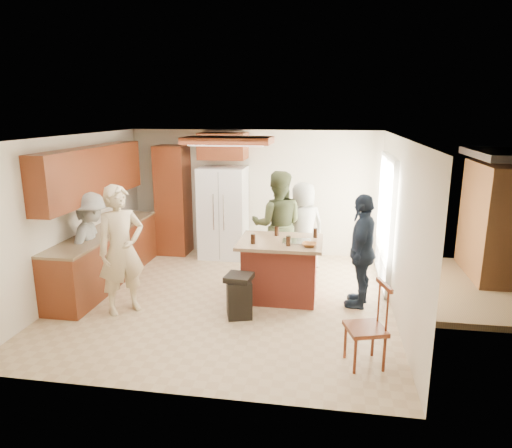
% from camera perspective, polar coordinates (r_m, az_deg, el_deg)
% --- Properties ---
extents(room_shell, '(8.00, 5.20, 5.00)m').
position_cam_1_polar(room_shell, '(8.85, 27.85, -0.72)').
color(room_shell, tan).
rests_on(room_shell, ground).
extents(person_front_left, '(0.83, 0.84, 1.87)m').
position_cam_1_polar(person_front_left, '(6.79, -16.48, -3.12)').
color(person_front_left, tan).
rests_on(person_front_left, ground).
extents(person_behind_left, '(0.97, 0.66, 1.88)m').
position_cam_1_polar(person_behind_left, '(7.89, 2.71, -0.13)').
color(person_behind_left, '#333A22').
rests_on(person_behind_left, ground).
extents(person_behind_right, '(0.95, 0.81, 1.65)m').
position_cam_1_polar(person_behind_right, '(8.25, 5.87, -0.41)').
color(person_behind_right, gray).
rests_on(person_behind_right, ground).
extents(person_side_right, '(0.72, 1.09, 1.71)m').
position_cam_1_polar(person_side_right, '(6.92, 13.12, -3.29)').
color(person_side_right, '#1A2434').
rests_on(person_side_right, ground).
extents(person_counter, '(0.61, 1.11, 1.65)m').
position_cam_1_polar(person_counter, '(7.63, -19.77, -2.40)').
color(person_counter, gray).
rests_on(person_counter, ground).
extents(left_cabinetry, '(0.64, 3.00, 2.30)m').
position_cam_1_polar(left_cabinetry, '(8.07, -18.78, -0.47)').
color(left_cabinetry, maroon).
rests_on(left_cabinetry, ground).
extents(back_wall_units, '(1.80, 0.60, 2.45)m').
position_cam_1_polar(back_wall_units, '(9.26, -8.79, 4.59)').
color(back_wall_units, maroon).
rests_on(back_wall_units, ground).
extents(refrigerator, '(0.90, 0.76, 1.80)m').
position_cam_1_polar(refrigerator, '(9.06, -4.12, 1.43)').
color(refrigerator, white).
rests_on(refrigerator, ground).
extents(kitchen_island, '(1.28, 1.03, 0.93)m').
position_cam_1_polar(kitchen_island, '(7.15, 3.05, -5.58)').
color(kitchen_island, '#A83C2B').
rests_on(kitchen_island, ground).
extents(island_items, '(0.99, 0.66, 0.15)m').
position_cam_1_polar(island_items, '(6.89, 4.98, -2.05)').
color(island_items, silver).
rests_on(island_items, kitchen_island).
extents(trash_bin, '(0.43, 0.43, 0.63)m').
position_cam_1_polar(trash_bin, '(6.55, -2.12, -8.91)').
color(trash_bin, black).
rests_on(trash_bin, ground).
extents(spindle_chair, '(0.52, 0.52, 0.99)m').
position_cam_1_polar(spindle_chair, '(5.48, 13.73, -12.56)').
color(spindle_chair, maroon).
rests_on(spindle_chair, ground).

